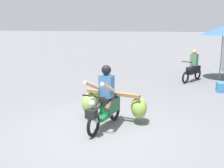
{
  "coord_description": "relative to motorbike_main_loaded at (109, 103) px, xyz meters",
  "views": [
    {
      "loc": [
        1.31,
        -6.23,
        2.65
      ],
      "look_at": [
        -0.02,
        1.27,
        0.9
      ],
      "focal_mm": 44.83,
      "sensor_mm": 36.0,
      "label": 1
    }
  ],
  "objects": [
    {
      "name": "ground_plane",
      "position": [
        -0.01,
        -0.66,
        -0.53
      ],
      "size": [
        120.0,
        120.0,
        0.0
      ],
      "primitive_type": "plane",
      "color": "slate"
    },
    {
      "name": "motorbike_main_loaded",
      "position": [
        0.0,
        0.0,
        0.0
      ],
      "size": [
        1.91,
        1.91,
        1.58
      ],
      "color": "black",
      "rests_on": "ground"
    },
    {
      "name": "motorbike_distant_ahead_left",
      "position": [
        2.69,
        5.66,
        0.04
      ],
      "size": [
        0.98,
        1.39,
        1.4
      ],
      "color": "black",
      "rests_on": "ground"
    },
    {
      "name": "market_umbrella_near_shop",
      "position": [
        3.94,
        6.26,
        1.67
      ],
      "size": [
        1.94,
        1.94,
        2.4
      ],
      "color": "#99999E",
      "rests_on": "ground"
    },
    {
      "name": "produce_crate",
      "position": [
        3.68,
        3.87,
        -0.35
      ],
      "size": [
        0.56,
        0.4,
        0.36
      ],
      "primitive_type": "cube",
      "color": "teal",
      "rests_on": "ground"
    }
  ]
}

